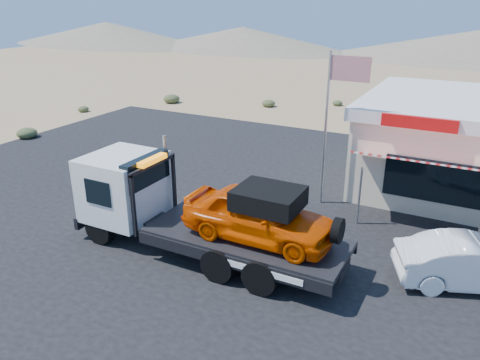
# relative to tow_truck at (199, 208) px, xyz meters

# --- Properties ---
(ground) EXTENTS (120.00, 120.00, 0.00)m
(ground) POSITION_rel_tow_truck_xyz_m (-2.50, 1.16, -1.61)
(ground) COLOR #9D7E59
(ground) RESTS_ON ground
(asphalt_lot) EXTENTS (32.00, 24.00, 0.02)m
(asphalt_lot) POSITION_rel_tow_truck_xyz_m (-0.50, 4.16, -1.60)
(asphalt_lot) COLOR black
(asphalt_lot) RESTS_ON ground
(tow_truck) EXTENTS (8.95, 2.65, 2.99)m
(tow_truck) POSITION_rel_tow_truck_xyz_m (0.00, 0.00, 0.00)
(tow_truck) COLOR black
(tow_truck) RESTS_ON asphalt_lot
(white_sedan) EXTENTS (4.61, 3.04, 1.44)m
(white_sedan) POSITION_rel_tow_truck_xyz_m (7.95, 2.06, -0.87)
(white_sedan) COLOR silver
(white_sedan) RESTS_ON asphalt_lot
(flagpole) EXTENTS (1.55, 0.10, 6.00)m
(flagpole) POSITION_rel_tow_truck_xyz_m (2.43, 5.66, 2.15)
(flagpole) COLOR #99999E
(flagpole) RESTS_ON asphalt_lot
(desert_scrub) EXTENTS (22.83, 32.55, 0.69)m
(desert_scrub) POSITION_rel_tow_truck_xyz_m (-15.78, 9.06, -1.32)
(desert_scrub) COLOR #374324
(desert_scrub) RESTS_ON ground
(distant_hills) EXTENTS (126.00, 48.00, 4.20)m
(distant_hills) POSITION_rel_tow_truck_xyz_m (-12.27, 56.30, 0.28)
(distant_hills) COLOR #726B59
(distant_hills) RESTS_ON ground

